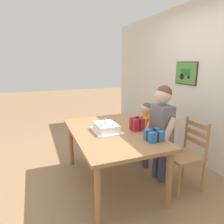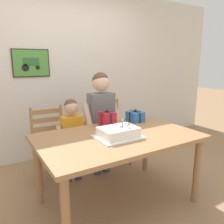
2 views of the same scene
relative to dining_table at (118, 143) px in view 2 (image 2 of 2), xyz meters
name	(u,v)px [view 2 (image 2 of 2)]	position (x,y,z in m)	size (l,w,h in m)	color
ground_plane	(118,201)	(0.00, 0.00, -0.66)	(20.00, 20.00, 0.00)	#997551
back_wall	(62,73)	(0.00, 1.62, 0.64)	(6.40, 0.11, 2.60)	silver
dining_table	(118,143)	(0.00, 0.00, 0.00)	(1.60, 1.00, 0.75)	#9E7047
birthday_cake	(119,133)	(-0.03, -0.06, 0.14)	(0.44, 0.34, 0.19)	white
gift_box_red_large	(135,116)	(0.48, 0.35, 0.15)	(0.17, 0.19, 0.16)	#286BB7
gift_box_beside_cake	(107,119)	(0.07, 0.34, 0.17)	(0.16, 0.17, 0.20)	red
chair_left	(51,143)	(-0.44, 0.88, -0.20)	(0.43, 0.43, 0.92)	#A87A4C
chair_right	(111,132)	(0.44, 0.88, -0.20)	(0.43, 0.43, 0.92)	#A87A4C
child_older	(101,114)	(0.17, 0.67, 0.16)	(0.48, 0.27, 1.35)	#38426B
child_younger	(72,132)	(-0.23, 0.67, -0.03)	(0.38, 0.21, 1.05)	#38426B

